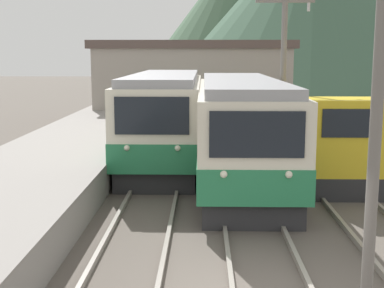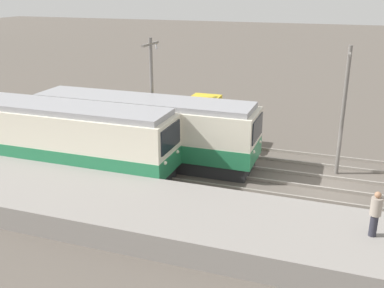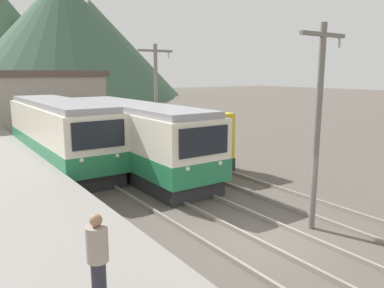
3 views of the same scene
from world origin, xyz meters
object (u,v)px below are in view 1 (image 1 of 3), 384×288
Objects in this scene: commuter_train_left at (166,120)px; catenary_mast_mid at (283,77)px; catenary_mast_near at (378,103)px; commuter_train_center at (239,132)px; shunting_locomotive at (331,149)px.

commuter_train_left is 5.55m from catenary_mast_mid.
commuter_train_center is at bearing 98.51° from catenary_mast_near.
commuter_train_left is at bearing 145.60° from catenary_mast_mid.
commuter_train_center is 1.94× the size of catenary_mast_near.
catenary_mast_mid is (1.51, 0.10, 1.91)m from commuter_train_center.
catenary_mast_mid is (-1.49, 1.06, 2.34)m from shunting_locomotive.
catenary_mast_near is (1.51, -10.08, 1.91)m from commuter_train_center.
shunting_locomotive is 0.81× the size of catenary_mast_mid.
commuter_train_left is 0.94× the size of commuter_train_center.
commuter_train_left reaches higher than shunting_locomotive.
catenary_mast_mid is (0.00, 10.19, 0.00)m from catenary_mast_near.
commuter_train_center is 2.41× the size of shunting_locomotive.
catenary_mast_mid reaches higher than shunting_locomotive.
shunting_locomotive is at bearing -34.66° from commuter_train_left.
shunting_locomotive is at bearing -35.41° from catenary_mast_mid.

